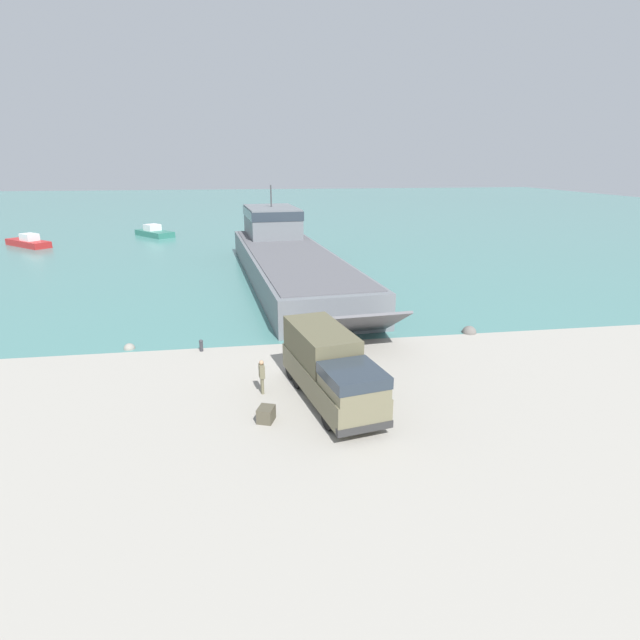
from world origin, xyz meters
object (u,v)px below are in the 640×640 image
Objects in this scene: soldier_on_ramp at (262,374)px; moored_boat_a at (154,232)px; landing_craft at (286,253)px; military_truck at (330,367)px; cargo_crate at (266,414)px; moored_boat_b at (28,242)px; mooring_bollard at (201,345)px.

moored_boat_a reaches higher than soldier_on_ramp.
landing_craft is 27.79m from military_truck.
soldier_on_ramp reaches higher than cargo_crate.
moored_boat_b is at bearing 140.59° from landing_craft.
military_truck is 3.69m from cargo_crate.
moored_boat_a is 0.98× the size of moored_boat_b.
cargo_crate is (3.34, -8.93, -0.07)m from mooring_bollard.
soldier_on_ramp is (-3.53, -26.62, -1.07)m from landing_craft.
moored_boat_a is (-17.10, 29.17, -1.48)m from landing_craft.
moored_boat_a is at bearing 96.95° from soldier_on_ramp.
landing_craft reaches higher than soldier_on_ramp.
military_truck is 1.16× the size of moored_boat_a.
moored_boat_a is at bearing 103.09° from cargo_crate.
landing_craft reaches higher than military_truck.
cargo_crate is (0.04, -2.76, -0.66)m from soldier_on_ramp.
soldier_on_ramp is (-3.10, 1.17, -0.65)m from military_truck.
landing_craft is at bearing 71.53° from mooring_bollard.
moored_boat_b reaches higher than mooring_bollard.
mooring_bollard is (10.27, -49.62, -0.18)m from moored_boat_a.
military_truck is at bearing -104.33° from moored_boat_b.
military_truck is 11.21× the size of mooring_bollard.
mooring_bollard is (-6.83, -20.44, -1.66)m from landing_craft.
landing_craft is 21.62m from mooring_bollard.
mooring_bollard is (25.13, -42.43, -0.17)m from moored_boat_b.
moored_boat_a is at bearing 101.70° from mooring_bollard.
military_truck reaches higher than moored_boat_a.
landing_craft is 51.85× the size of mooring_bollard.
moored_boat_b is at bearing 113.60° from soldier_on_ramp.
military_truck is at bearing -48.92° from mooring_bollard.
moored_boat_a is 9.68× the size of mooring_bollard.
mooring_bollard is at bearing 110.51° from cargo_crate.
moored_boat_a is at bearing 115.49° from landing_craft.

